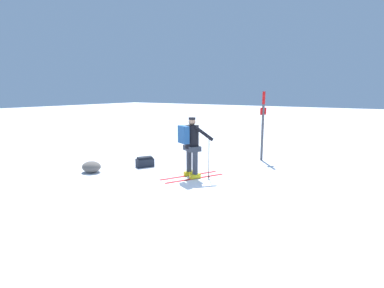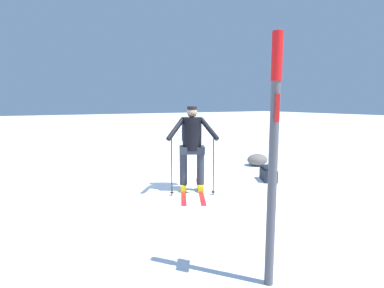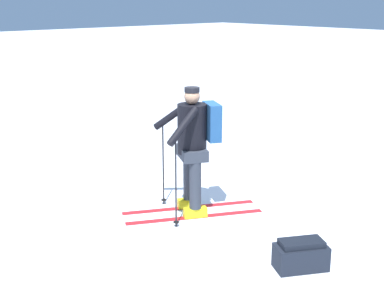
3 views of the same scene
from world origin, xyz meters
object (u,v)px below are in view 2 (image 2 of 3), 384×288
object	(u,v)px
rock_boulder	(257,160)
skier	(192,142)
dropped_backpack	(268,174)
trail_marker	(274,142)

from	to	relation	value
rock_boulder	skier	bearing A→B (deg)	22.84
skier	dropped_backpack	size ratio (longest dim) A/B	2.96
dropped_backpack	rock_boulder	xyz separation A→B (m)	(-0.88, -1.34, 0.01)
skier	trail_marker	bearing A→B (deg)	73.74
trail_marker	rock_boulder	bearing A→B (deg)	-130.79
trail_marker	skier	bearing A→B (deg)	-106.26
dropped_backpack	trail_marker	size ratio (longest dim) A/B	0.26
trail_marker	rock_boulder	distance (m)	5.70
dropped_backpack	trail_marker	world-z (taller)	trail_marker
trail_marker	rock_boulder	size ratio (longest dim) A/B	3.97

